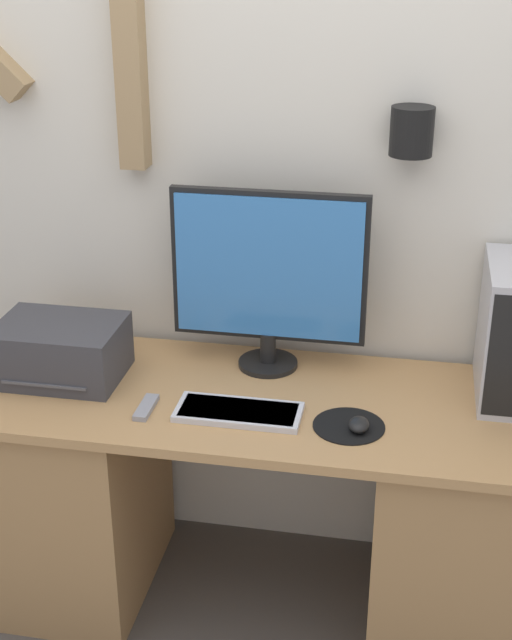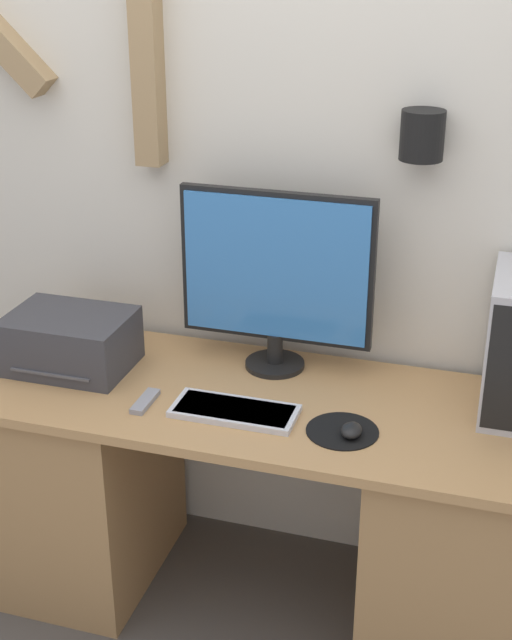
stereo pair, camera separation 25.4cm
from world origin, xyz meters
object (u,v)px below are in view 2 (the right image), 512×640
at_px(monitor, 276,274).
at_px(mouse, 351,430).
at_px(remote_control, 145,401).
at_px(printer, 70,341).
at_px(keyboard, 235,411).

bearing_deg(monitor, mouse, -47.99).
bearing_deg(remote_control, mouse, -0.52).
height_order(mouse, printer, printer).
bearing_deg(printer, mouse, -9.84).
distance_m(monitor, remote_control, 0.55).
relative_size(mouse, remote_control, 0.55).
xyz_separation_m(monitor, mouse, (0.32, -0.35, -0.29)).
height_order(monitor, mouse, monitor).
height_order(mouse, remote_control, mouse).
bearing_deg(printer, remote_control, -26.14).
distance_m(monitor, printer, 0.68).
height_order(printer, remote_control, printer).
height_order(keyboard, remote_control, keyboard).
relative_size(monitor, keyboard, 1.67).
xyz_separation_m(keyboard, printer, (-0.58, 0.13, 0.08)).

